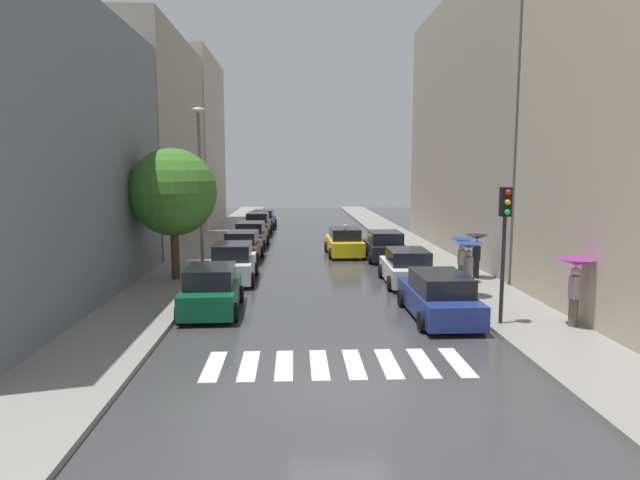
% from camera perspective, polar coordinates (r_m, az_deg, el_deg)
% --- Properties ---
extents(ground_plane, '(28.00, 72.00, 0.04)m').
position_cam_1_polar(ground_plane, '(36.26, -1.00, -0.57)').
color(ground_plane, '#38383A').
extents(sidewalk_left, '(3.00, 72.00, 0.15)m').
position_cam_1_polar(sidewalk_left, '(36.64, -11.22, -0.48)').
color(sidewalk_left, gray).
rests_on(sidewalk_left, ground).
extents(sidewalk_right, '(3.00, 72.00, 0.15)m').
position_cam_1_polar(sidewalk_right, '(37.01, 9.11, -0.35)').
color(sidewalk_right, gray).
rests_on(sidewalk_right, ground).
extents(crosswalk_stripes, '(6.75, 2.20, 0.01)m').
position_cam_1_polar(crosswalk_stripes, '(14.40, 1.75, -12.85)').
color(crosswalk_stripes, silver).
rests_on(crosswalk_stripes, ground).
extents(building_left_near, '(6.00, 17.15, 11.05)m').
position_cam_1_polar(building_left_near, '(22.27, -29.50, 7.81)').
color(building_left_near, slate).
rests_on(building_left_near, ground).
extents(building_left_mid, '(6.00, 13.89, 13.28)m').
position_cam_1_polar(building_left_mid, '(37.23, -18.45, 9.54)').
color(building_left_mid, '#9E9384').
rests_on(building_left_mid, ground).
extents(building_left_far, '(6.00, 12.24, 14.76)m').
position_cam_1_polar(building_left_far, '(50.86, -14.19, 9.84)').
color(building_left_far, '#B2A38C').
rests_on(building_left_far, ground).
extents(building_right_mid, '(6.00, 19.69, 15.16)m').
position_cam_1_polar(building_right_mid, '(34.44, 18.17, 11.32)').
color(building_right_mid, '#9E9384').
rests_on(building_right_mid, ground).
extents(parked_car_left_nearest, '(2.13, 4.13, 1.67)m').
position_cam_1_polar(parked_car_left_nearest, '(19.51, -11.29, -5.22)').
color(parked_car_left_nearest, '#0C4C2D').
rests_on(parked_car_left_nearest, ground).
extents(parked_car_left_second, '(2.05, 4.06, 1.75)m').
position_cam_1_polar(parked_car_left_second, '(24.65, -9.06, -2.47)').
color(parked_car_left_second, silver).
rests_on(parked_car_left_second, ground).
extents(parked_car_left_third, '(2.14, 4.11, 1.66)m').
position_cam_1_polar(parked_car_left_third, '(30.07, -8.11, -0.75)').
color(parked_car_left_third, brown).
rests_on(parked_car_left_third, ground).
extents(parked_car_left_fourth, '(2.17, 4.26, 1.67)m').
position_cam_1_polar(parked_car_left_fourth, '(35.24, -7.23, 0.45)').
color(parked_car_left_fourth, brown).
rests_on(parked_car_left_fourth, ground).
extents(parked_car_left_fifth, '(2.01, 4.50, 1.77)m').
position_cam_1_polar(parked_car_left_fifth, '(41.74, -6.52, 1.59)').
color(parked_car_left_fifth, brown).
rests_on(parked_car_left_fifth, ground).
extents(parked_car_left_sixth, '(2.19, 4.44, 1.59)m').
position_cam_1_polar(parked_car_left_sixth, '(46.96, -5.95, 2.14)').
color(parked_car_left_sixth, navy).
rests_on(parked_car_left_sixth, ground).
extents(parked_car_right_nearest, '(2.08, 4.78, 1.57)m').
position_cam_1_polar(parked_car_right_nearest, '(18.84, 12.32, -5.82)').
color(parked_car_right_nearest, navy).
rests_on(parked_car_right_nearest, ground).
extents(parked_car_right_second, '(2.16, 4.17, 1.56)m').
position_cam_1_polar(parked_car_right_second, '(24.11, 9.10, -2.88)').
color(parked_car_right_second, silver).
rests_on(parked_car_right_second, ground).
extents(parked_car_right_third, '(2.14, 4.07, 1.61)m').
position_cam_1_polar(parked_car_right_third, '(30.40, 6.78, -0.68)').
color(parked_car_right_third, black).
rests_on(parked_car_right_third, ground).
extents(taxi_midroad, '(2.15, 4.45, 1.81)m').
position_cam_1_polar(taxi_midroad, '(31.87, 2.57, -0.25)').
color(taxi_midroad, yellow).
rests_on(taxi_midroad, ground).
extents(pedestrian_foreground, '(1.09, 1.09, 2.08)m').
position_cam_1_polar(pedestrian_foreground, '(21.47, 15.29, -1.71)').
color(pedestrian_foreground, '#38513D').
rests_on(pedestrian_foreground, sidewalk_right).
extents(pedestrian_near_tree, '(1.05, 1.05, 1.96)m').
position_cam_1_polar(pedestrian_near_tree, '(25.29, 16.08, -0.62)').
color(pedestrian_near_tree, black).
rests_on(pedestrian_near_tree, sidewalk_right).
extents(pedestrian_by_kerb, '(1.00, 1.00, 1.91)m').
position_cam_1_polar(pedestrian_by_kerb, '(24.22, 14.64, -1.05)').
color(pedestrian_by_kerb, '#38513D').
rests_on(pedestrian_by_kerb, sidewalk_right).
extents(pedestrian_far_side, '(1.12, 1.12, 2.12)m').
position_cam_1_polar(pedestrian_far_side, '(18.55, 25.16, -3.43)').
color(pedestrian_far_side, brown).
rests_on(pedestrian_far_side, sidewalk_right).
extents(street_tree_left, '(3.83, 3.83, 5.78)m').
position_cam_1_polar(street_tree_left, '(24.77, -15.12, 4.83)').
color(street_tree_left, '#513823').
rests_on(street_tree_left, sidewalk_left).
extents(traffic_light_right_corner, '(0.30, 0.42, 4.30)m').
position_cam_1_polar(traffic_light_right_corner, '(17.81, 18.77, 1.51)').
color(traffic_light_right_corner, black).
rests_on(traffic_light_right_corner, sidewalk_right).
extents(lamp_post_left, '(0.60, 0.28, 7.74)m').
position_cam_1_polar(lamp_post_left, '(26.74, -12.44, 6.29)').
color(lamp_post_left, '#595B60').
rests_on(lamp_post_left, sidewalk_left).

